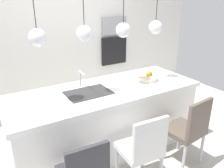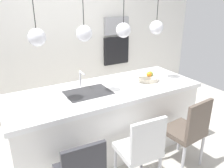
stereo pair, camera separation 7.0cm
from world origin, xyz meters
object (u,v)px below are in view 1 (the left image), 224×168
(chair_middle, at_px, (143,148))
(chair_far, at_px, (188,128))
(microwave, at_px, (114,26))
(oven, at_px, (114,50))
(fruit_bowl, at_px, (148,78))

(chair_middle, distance_m, chair_far, 0.70)
(microwave, relative_size, oven, 0.96)
(chair_middle, relative_size, chair_far, 0.98)
(microwave, xyz_separation_m, oven, (0.00, 0.00, -0.50))
(fruit_bowl, xyz_separation_m, chair_middle, (-0.70, -0.80, -0.42))
(fruit_bowl, height_order, oven, oven)
(fruit_bowl, height_order, chair_far, fruit_bowl)
(microwave, bearing_deg, oven, 0.00)
(microwave, relative_size, chair_far, 0.58)
(fruit_bowl, xyz_separation_m, microwave, (0.42, 1.60, 0.53))
(fruit_bowl, xyz_separation_m, oven, (0.42, 1.60, 0.03))
(oven, xyz_separation_m, chair_middle, (-1.11, -2.40, -0.46))
(chair_middle, bearing_deg, oven, 65.12)
(fruit_bowl, distance_m, chair_middle, 1.14)
(microwave, bearing_deg, fruit_bowl, -104.65)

